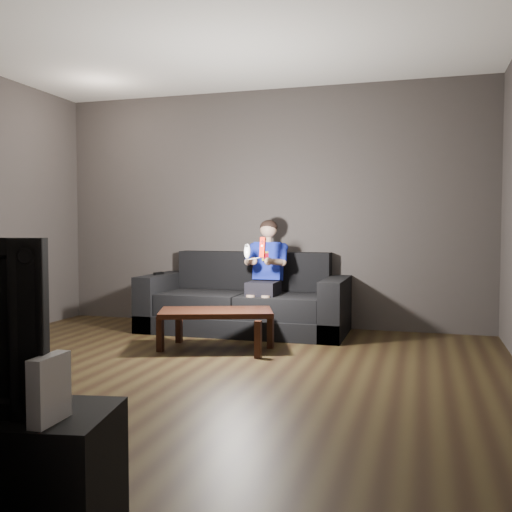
% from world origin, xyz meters
% --- Properties ---
extents(floor, '(5.00, 5.00, 0.00)m').
position_xyz_m(floor, '(0.00, 0.00, 0.00)').
color(floor, black).
rests_on(floor, ground).
extents(back_wall, '(5.00, 0.04, 2.70)m').
position_xyz_m(back_wall, '(0.00, 2.50, 1.35)').
color(back_wall, '#3F3A38').
rests_on(back_wall, ground).
extents(ceiling, '(5.00, 5.00, 0.02)m').
position_xyz_m(ceiling, '(0.00, 0.00, 2.70)').
color(ceiling, white).
rests_on(ceiling, back_wall).
extents(sofa, '(2.21, 0.95, 0.85)m').
position_xyz_m(sofa, '(-0.12, 2.06, 0.28)').
color(sofa, black).
rests_on(sofa, floor).
extents(child, '(0.45, 0.56, 1.11)m').
position_xyz_m(child, '(0.13, 2.00, 0.72)').
color(child, black).
rests_on(child, sofa).
extents(wii_remote_red, '(0.05, 0.08, 0.20)m').
position_xyz_m(wii_remote_red, '(0.21, 1.57, 0.93)').
color(wii_remote_red, red).
rests_on(wii_remote_red, child).
extents(nunchuk_white, '(0.08, 0.11, 0.16)m').
position_xyz_m(nunchuk_white, '(0.05, 1.57, 0.90)').
color(nunchuk_white, white).
rests_on(nunchuk_white, child).
extents(wii_remote_black, '(0.06, 0.15, 0.03)m').
position_xyz_m(wii_remote_black, '(-1.12, 1.98, 0.62)').
color(wii_remote_black, black).
rests_on(wii_remote_black, sofa).
extents(coffee_table, '(1.13, 0.82, 0.37)m').
position_xyz_m(coffee_table, '(-0.09, 1.07, 0.32)').
color(coffee_table, black).
rests_on(coffee_table, floor).
extents(wii_console, '(0.06, 0.17, 0.22)m').
position_xyz_m(wii_console, '(0.57, -2.27, 0.61)').
color(wii_console, white).
rests_on(wii_console, media_console).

